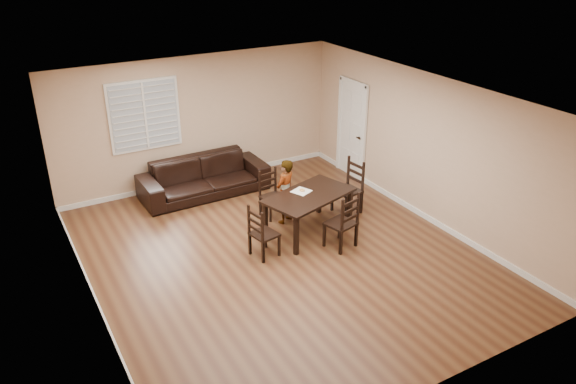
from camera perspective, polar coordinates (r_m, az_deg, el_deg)
The scene contains 11 objects.
ground at distance 9.44m, azimuth -0.76°, elevation -6.38°, with size 7.00×7.00×0.00m, color brown.
room at distance 8.80m, azimuth -1.18°, elevation 4.29°, with size 6.04×7.04×2.72m.
dining_table at distance 9.82m, azimuth 2.13°, elevation -0.71°, with size 1.78×1.31×0.74m.
chair_near at distance 10.56m, azimuth -1.87°, elevation -0.22°, with size 0.45×0.42×0.91m.
chair_far at distance 9.43m, azimuth 5.94°, elevation -3.33°, with size 0.55×0.53×1.02m.
chair_left at distance 9.18m, azimuth -2.97°, elevation -4.40°, with size 0.46×0.48×0.92m.
chair_right at distance 10.74m, azimuth 6.53°, elevation 0.44°, with size 0.49×0.52×1.04m.
child at distance 10.19m, azimuth -0.29°, elevation 0.05°, with size 0.45×0.29×1.23m, color gray.
napkin at distance 9.89m, azimuth 1.37°, elevation 0.08°, with size 0.29×0.29×0.00m, color beige.
donut at distance 9.90m, azimuth 1.45°, elevation 0.22°, with size 0.10×0.10×0.04m.
sofa at distance 11.51m, azimuth -8.53°, elevation 1.54°, with size 2.57×1.01×0.75m, color black.
Camera 1 is at (-3.87, -7.05, 4.95)m, focal length 35.00 mm.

